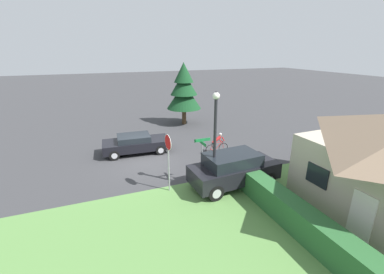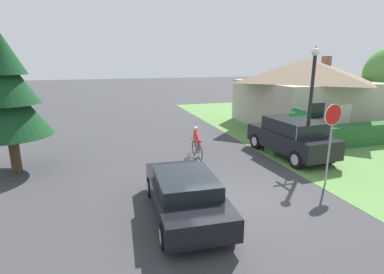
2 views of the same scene
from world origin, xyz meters
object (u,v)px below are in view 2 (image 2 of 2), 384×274
Objects in this scene: street_lamp at (311,94)px; street_name_sign at (297,127)px; parked_suv_right at (291,137)px; stop_sign at (332,127)px; cottage_house at (305,91)px; sedan_left_lane at (185,194)px; cyclist at (197,143)px; conifer_tall_near at (5,91)px.

street_lamp is 1.60m from street_name_sign.
stop_sign reaches higher than parked_suv_right.
street_lamp reaches higher than parked_suv_right.
street_name_sign is (-6.07, -7.57, -0.63)m from cottage_house.
parked_suv_right reaches higher than sedan_left_lane.
sedan_left_lane is at bearing -140.86° from cottage_house.
cottage_house reaches higher than sedan_left_lane.
sedan_left_lane is 7.68m from parked_suv_right.
street_lamp is (0.72, 2.18, 0.95)m from stop_sign.
cyclist is (2.11, 5.28, 0.01)m from sedan_left_lane.
stop_sign is at bearing -124.01° from cottage_house.
street_lamp reaches higher than cyclist.
cyclist is 4.64m from street_name_sign.
sedan_left_lane is (-11.79, -10.15, -1.74)m from cottage_house.
street_lamp is at bearing -116.96° from cyclist.
sedan_left_lane is at bearing -156.05° from street_lamp.
conifer_tall_near is at bearing 165.02° from street_name_sign.
conifer_tall_near is at bearing -167.29° from cottage_house.
sedan_left_lane is at bearing 118.46° from parked_suv_right.
cyclist is 6.05m from stop_sign.
conifer_tall_near is at bearing -28.79° from stop_sign.
cottage_house is 3.28× the size of street_name_sign.
street_name_sign reaches higher than cyclist.
cyclist is 0.29× the size of conifer_tall_near.
parked_suv_right is (4.40, -1.22, 0.26)m from cyclist.
cottage_house is at bearing 14.29° from conifer_tall_near.
street_name_sign is 12.04m from conifer_tall_near.
street_lamp reaches higher than stop_sign.
parked_suv_right is 1.86× the size of street_name_sign.
cottage_house reaches higher than stop_sign.
stop_sign is (3.69, -4.56, 1.50)m from cyclist.
stop_sign is at bearing -108.27° from street_lamp.
parked_suv_right is at bearing -132.47° from cottage_house.
cottage_house is at bearing -128.14° from stop_sign.
street_lamp is at bearing -113.98° from stop_sign.
cottage_house is 1.46× the size of conifer_tall_near.
sedan_left_lane is at bearing 1.35° from stop_sign.
parked_suv_right is at bearing -54.86° from sedan_left_lane.
parked_suv_right is at bearing 61.65° from street_name_sign.
sedan_left_lane is 0.96× the size of parked_suv_right.
cyclist reaches higher than sedan_left_lane.
parked_suv_right is 1.88m from street_name_sign.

